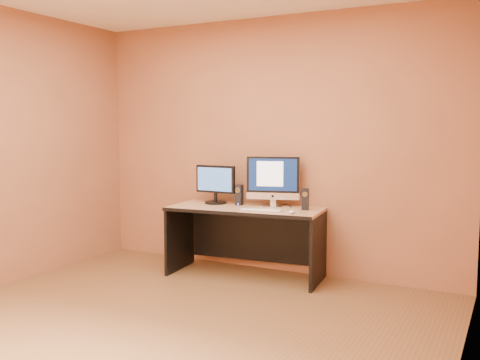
% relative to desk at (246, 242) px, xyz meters
% --- Properties ---
extents(floor, '(4.00, 4.00, 0.00)m').
position_rel_desk_xyz_m(floor, '(0.10, -1.63, -0.35)').
color(floor, brown).
rests_on(floor, ground).
extents(walls, '(4.00, 4.00, 2.60)m').
position_rel_desk_xyz_m(walls, '(0.10, -1.63, 0.95)').
color(walls, '#9C603E').
rests_on(walls, ground).
extents(desk, '(1.57, 0.81, 0.70)m').
position_rel_desk_xyz_m(desk, '(0.00, 0.00, 0.00)').
color(desk, tan).
rests_on(desk, ground).
extents(imac, '(0.57, 0.34, 0.52)m').
position_rel_desk_xyz_m(imac, '(0.22, 0.16, 0.61)').
color(imac, '#B1B1B5').
rests_on(imac, desk).
extents(second_monitor, '(0.45, 0.23, 0.40)m').
position_rel_desk_xyz_m(second_monitor, '(-0.40, 0.09, 0.55)').
color(second_monitor, black).
rests_on(second_monitor, desk).
extents(speaker_left, '(0.07, 0.07, 0.21)m').
position_rel_desk_xyz_m(speaker_left, '(-0.13, 0.11, 0.45)').
color(speaker_left, black).
rests_on(speaker_left, desk).
extents(speaker_right, '(0.08, 0.08, 0.21)m').
position_rel_desk_xyz_m(speaker_right, '(0.58, 0.12, 0.45)').
color(speaker_right, black).
rests_on(speaker_right, desk).
extents(keyboard, '(0.42, 0.18, 0.02)m').
position_rel_desk_xyz_m(keyboard, '(0.24, -0.16, 0.36)').
color(keyboard, silver).
rests_on(keyboard, desk).
extents(mouse, '(0.06, 0.10, 0.03)m').
position_rel_desk_xyz_m(mouse, '(0.55, -0.14, 0.37)').
color(mouse, white).
rests_on(mouse, desk).
extents(cable_a, '(0.10, 0.19, 0.01)m').
position_rel_desk_xyz_m(cable_a, '(0.37, 0.27, 0.35)').
color(cable_a, black).
rests_on(cable_a, desk).
extents(cable_b, '(0.09, 0.15, 0.01)m').
position_rel_desk_xyz_m(cable_b, '(0.25, 0.29, 0.35)').
color(cable_b, black).
rests_on(cable_b, desk).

